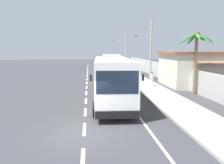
{
  "coord_description": "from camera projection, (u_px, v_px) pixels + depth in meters",
  "views": [
    {
      "loc": [
        0.29,
        -11.58,
        4.3
      ],
      "look_at": [
        2.06,
        6.33,
        1.7
      ],
      "focal_mm": 37.46,
      "sensor_mm": 36.0,
      "label": 1
    }
  ],
  "objects": [
    {
      "name": "ground_plane",
      "position": [
        84.0,
        133.0,
        11.99
      ],
      "size": [
        160.0,
        160.0,
        0.0
      ],
      "primitive_type": "plane",
      "color": "#3A3A3F"
    },
    {
      "name": "sidewalk_kerb",
      "position": [
        157.0,
        93.0,
        22.5
      ],
      "size": [
        3.2,
        90.0,
        0.14
      ],
      "primitive_type": "cube",
      "color": "#999993",
      "rests_on": "ground"
    },
    {
      "name": "lane_markings",
      "position": [
        104.0,
        86.0,
        26.65
      ],
      "size": [
        3.56,
        71.0,
        0.01
      ],
      "color": "white",
      "rests_on": "ground"
    },
    {
      "name": "boundary_wall",
      "position": [
        180.0,
        77.0,
        26.66
      ],
      "size": [
        0.24,
        60.0,
        2.22
      ],
      "primitive_type": "cube",
      "color": "#B2B2AD",
      "rests_on": "ground"
    },
    {
      "name": "coach_bus_foreground",
      "position": [
        112.0,
        78.0,
        18.17
      ],
      "size": [
        3.34,
        10.68,
        3.8
      ],
      "color": "white",
      "rests_on": "ground"
    },
    {
      "name": "motorcycle_beside_bus",
      "position": [
        120.0,
        80.0,
        27.36
      ],
      "size": [
        0.56,
        1.96,
        1.65
      ],
      "color": "black",
      "rests_on": "ground"
    },
    {
      "name": "pedestrian_midwalk",
      "position": [
        152.0,
        78.0,
        26.03
      ],
      "size": [
        0.36,
        0.36,
        1.58
      ],
      "rotation": [
        0.0,
        0.0,
        0.57
      ],
      "color": "beige",
      "rests_on": "sidewalk_kerb"
    },
    {
      "name": "pedestrian_far_walk",
      "position": [
        130.0,
        71.0,
        33.18
      ],
      "size": [
        0.36,
        0.36,
        1.78
      ],
      "rotation": [
        0.0,
        0.0,
        1.88
      ],
      "color": "navy",
      "rests_on": "sidewalk_kerb"
    },
    {
      "name": "utility_pole_mid",
      "position": [
        150.0,
        48.0,
        31.97
      ],
      "size": [
        3.34,
        0.24,
        8.07
      ],
      "color": "#9E9E99",
      "rests_on": "ground"
    },
    {
      "name": "utility_pole_far",
      "position": [
        125.0,
        48.0,
        51.48
      ],
      "size": [
        3.85,
        0.24,
        8.01
      ],
      "color": "#9E9E99",
      "rests_on": "ground"
    },
    {
      "name": "palm_second",
      "position": [
        196.0,
        48.0,
        21.46
      ],
      "size": [
        3.56,
        3.51,
        5.86
      ],
      "color": "brown",
      "rests_on": "ground"
    },
    {
      "name": "roadside_building",
      "position": [
        219.0,
        68.0,
        27.27
      ],
      "size": [
        13.32,
        7.24,
        3.97
      ],
      "color": "beige",
      "rests_on": "ground"
    }
  ]
}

